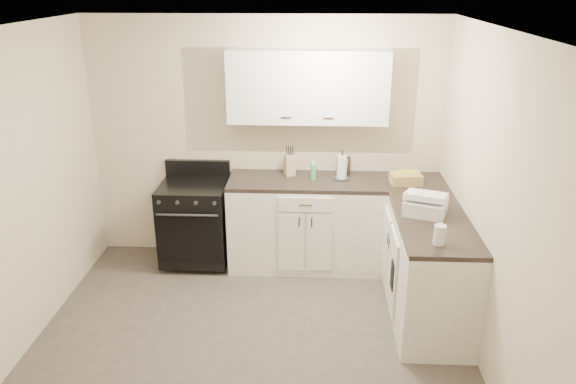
{
  "coord_description": "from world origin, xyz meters",
  "views": [
    {
      "loc": [
        0.5,
        -3.75,
        2.83
      ],
      "look_at": [
        0.27,
        0.85,
        1.06
      ],
      "focal_mm": 35.0,
      "sensor_mm": 36.0,
      "label": 1
    }
  ],
  "objects_px": {
    "stove": "(195,222)",
    "countertop_grill": "(425,206)",
    "wicker_basket": "(406,179)",
    "knife_block": "(290,165)",
    "paper_towel": "(342,167)"
  },
  "relations": [
    {
      "from": "paper_towel",
      "to": "countertop_grill",
      "type": "relative_size",
      "value": 0.71
    },
    {
      "from": "stove",
      "to": "wicker_basket",
      "type": "xyz_separation_m",
      "value": [
        2.11,
        -0.03,
        0.53
      ]
    },
    {
      "from": "knife_block",
      "to": "countertop_grill",
      "type": "height_order",
      "value": "knife_block"
    },
    {
      "from": "wicker_basket",
      "to": "countertop_grill",
      "type": "height_order",
      "value": "countertop_grill"
    },
    {
      "from": "stove",
      "to": "paper_towel",
      "type": "relative_size",
      "value": 3.41
    },
    {
      "from": "stove",
      "to": "knife_block",
      "type": "xyz_separation_m",
      "value": [
        0.97,
        0.15,
        0.59
      ]
    },
    {
      "from": "knife_block",
      "to": "countertop_grill",
      "type": "bearing_deg",
      "value": -59.59
    },
    {
      "from": "wicker_basket",
      "to": "countertop_grill",
      "type": "distance_m",
      "value": 0.74
    },
    {
      "from": "knife_block",
      "to": "wicker_basket",
      "type": "distance_m",
      "value": 1.16
    },
    {
      "from": "countertop_grill",
      "to": "knife_block",
      "type": "bearing_deg",
      "value": 162.5
    },
    {
      "from": "knife_block",
      "to": "wicker_basket",
      "type": "height_order",
      "value": "knife_block"
    },
    {
      "from": "stove",
      "to": "paper_towel",
      "type": "bearing_deg",
      "value": 2.75
    },
    {
      "from": "stove",
      "to": "countertop_grill",
      "type": "relative_size",
      "value": 2.42
    },
    {
      "from": "knife_block",
      "to": "stove",
      "type": "bearing_deg",
      "value": 166.83
    },
    {
      "from": "stove",
      "to": "countertop_grill",
      "type": "height_order",
      "value": "countertop_grill"
    }
  ]
}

